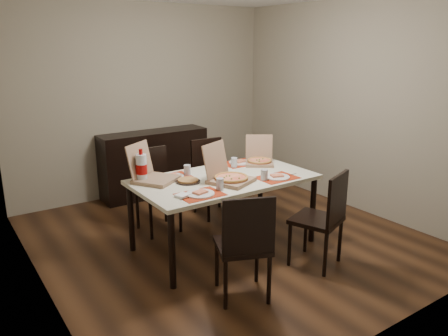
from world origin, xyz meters
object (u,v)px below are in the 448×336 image
at_px(sideboard, 154,163).
at_px(chair_far_left, 155,186).
at_px(chair_near_left, 245,243).
at_px(dip_bowl, 220,172).
at_px(dining_table, 224,184).
at_px(chair_far_right, 211,173).
at_px(soda_bottle, 142,168).
at_px(chair_near_right, 324,215).
at_px(pizza_box_center, 228,176).

bearing_deg(sideboard, chair_far_left, -115.36).
height_order(chair_near_left, dip_bowl, chair_near_left).
bearing_deg(dip_bowl, chair_near_left, -114.23).
xyz_separation_m(dining_table, chair_far_right, (0.41, 0.88, -0.17)).
relative_size(chair_far_right, dip_bowl, 8.99).
height_order(chair_far_right, soda_bottle, soda_bottle).
height_order(chair_near_right, pizza_box_center, pizza_box_center).
bearing_deg(chair_far_right, dip_bowl, -116.21).
relative_size(sideboard, chair_far_left, 1.61).
relative_size(chair_near_left, soda_bottle, 2.81).
height_order(pizza_box_center, soda_bottle, pizza_box_center).
bearing_deg(chair_far_right, chair_far_left, -176.29).
distance_m(chair_far_right, soda_bottle, 1.33).
distance_m(chair_near_left, soda_bottle, 1.35).
height_order(dining_table, soda_bottle, soda_bottle).
xyz_separation_m(chair_near_right, chair_far_right, (-0.12, 1.76, 0.00)).
xyz_separation_m(sideboard, chair_near_left, (-0.58, -2.86, 0.06)).
xyz_separation_m(chair_near_right, chair_far_left, (-0.91, 1.71, 0.00)).
xyz_separation_m(sideboard, soda_bottle, (-0.89, -1.60, 0.44)).
bearing_deg(sideboard, dining_table, -94.15).
bearing_deg(chair_near_right, chair_far_right, 93.88).
bearing_deg(chair_far_right, sideboard, 104.23).
distance_m(chair_near_left, pizza_box_center, 0.92).
height_order(sideboard, soda_bottle, soda_bottle).
distance_m(sideboard, chair_far_left, 1.22).
relative_size(dining_table, pizza_box_center, 3.45).
relative_size(chair_near_left, dip_bowl, 8.99).
relative_size(chair_near_right, chair_far_right, 1.00).
bearing_deg(sideboard, chair_far_right, -75.77).
bearing_deg(chair_far_left, chair_far_right, 3.71).
distance_m(chair_far_left, chair_far_right, 0.79).
bearing_deg(dip_bowl, chair_far_right, 63.79).
distance_m(dip_bowl, soda_bottle, 0.83).
distance_m(chair_near_left, chair_far_left, 1.75).
bearing_deg(pizza_box_center, dip_bowl, 71.48).
relative_size(chair_far_left, pizza_box_center, 1.78).
bearing_deg(chair_near_left, chair_far_right, 64.98).
height_order(chair_near_left, pizza_box_center, pizza_box_center).
relative_size(chair_near_right, dip_bowl, 8.99).
relative_size(dip_bowl, soda_bottle, 0.31).
height_order(chair_far_left, dip_bowl, chair_far_left).
distance_m(sideboard, dip_bowl, 1.80).
distance_m(sideboard, chair_far_right, 1.09).
bearing_deg(chair_far_left, chair_near_left, -91.72).
bearing_deg(chair_near_left, chair_far_left, 88.28).
height_order(chair_near_left, chair_near_right, same).
distance_m(dining_table, pizza_box_center, 0.20).
relative_size(chair_far_right, pizza_box_center, 1.78).
xyz_separation_m(chair_far_left, dip_bowl, (0.44, -0.67, 0.25)).
bearing_deg(chair_near_right, dip_bowl, 114.38).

